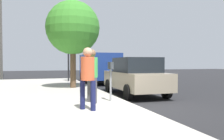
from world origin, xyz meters
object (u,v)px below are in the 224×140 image
Objects in this scene: parking_meter at (111,73)px; pedestrian_bystander at (88,73)px; parked_sedan_near at (135,76)px; parked_van_far at (99,66)px; traffic_signal at (70,49)px; pedestrian_at_meter at (92,71)px; street_tree at (73,28)px.

parking_meter is 1.70m from pedestrian_bystander.
parked_sedan_near is 0.85× the size of parked_van_far.
parked_sedan_near is at bearing -164.35° from traffic_signal.
pedestrian_at_meter is 1.01× the size of pedestrian_bystander.
street_tree reaches higher than pedestrian_bystander.
street_tree is (4.93, 0.60, 2.29)m from parking_meter.
pedestrian_at_meter is (-0.10, 0.71, 0.08)m from parking_meter.
pedestrian_bystander is (-1.28, 1.12, 0.07)m from parking_meter.
pedestrian_at_meter is at bearing 163.66° from parked_van_far.
pedestrian_bystander is 10.54m from parked_van_far.
street_tree is (5.03, -0.11, 2.20)m from pedestrian_at_meter.
parked_sedan_near is 7.80m from traffic_signal.
parked_van_far is at bearing -0.01° from parked_sedan_near.
traffic_signal is (0.62, 2.06, 1.32)m from parked_van_far.
parking_meter is at bearing -6.62° from pedestrian_at_meter.
traffic_signal is at bearing -5.67° from street_tree.
pedestrian_at_meter is 9.65m from traffic_signal.
pedestrian_at_meter is 0.35× the size of parked_van_far.
street_tree reaches higher than parked_van_far.
parking_meter is 0.27× the size of parked_van_far.
parked_van_far is (10.10, -3.02, 0.02)m from pedestrian_bystander.
parked_sedan_near is (3.38, -3.02, -0.34)m from pedestrian_bystander.
pedestrian_at_meter is 5.49m from street_tree.
parked_van_far is (8.92, -2.61, 0.01)m from pedestrian_at_meter.
parked_sedan_near is 6.72m from parked_van_far.
traffic_signal reaches higher than parked_van_far.
parked_sedan_near is (2.21, -2.61, -0.35)m from pedestrian_at_meter.
pedestrian_bystander is (-1.18, 0.41, -0.01)m from pedestrian_at_meter.
parking_meter is 9.02m from parked_van_far.
traffic_signal is (7.34, 2.06, 1.68)m from parked_sedan_near.
parked_van_far is at bearing 34.73° from pedestrian_bystander.
traffic_signal reaches higher than parking_meter.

